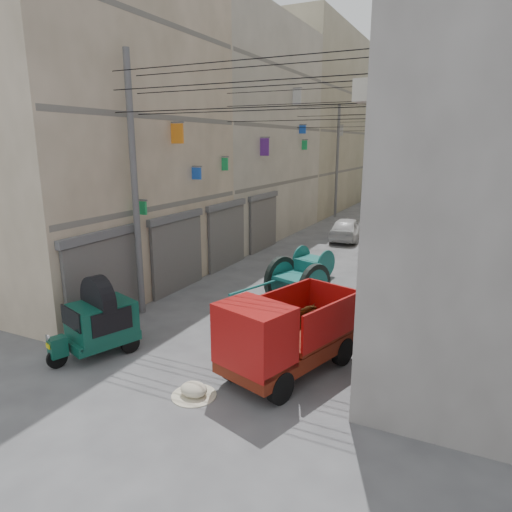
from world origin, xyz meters
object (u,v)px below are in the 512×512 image
Objects in this scene: distant_car_white at (347,229)px; distant_car_green at (403,196)px; second_cart at (314,261)px; distant_car_grey at (421,202)px; mini_truck at (279,340)px; tonga_cart at (297,282)px; auto_rickshaw at (100,319)px; horse at (292,342)px; feed_sack at (194,389)px.

distant_car_white is 0.83× the size of distant_car_green.
second_cart is 0.49× the size of distant_car_grey.
tonga_cart is at bearing 123.70° from mini_truck.
distant_car_white is (-1.30, 11.33, -0.16)m from tonga_cart.
distant_car_white is at bearing 112.13° from second_cart.
auto_rickshaw is at bearing 70.14° from distant_car_green.
tonga_cart reaches higher than distant_car_grey.
distant_car_green is (2.38, 34.98, -0.27)m from auto_rickshaw.
tonga_cart reaches higher than horse.
auto_rickshaw is 4.98m from horse.
second_cart is (-0.66, 3.68, -0.19)m from tonga_cart.
second_cart reaches higher than distant_car_grey.
auto_rickshaw is 9.69m from second_cart.
distant_car_grey is at bearing 88.49° from feed_sack.
distant_car_green is (0.41, 18.01, 0.02)m from distant_car_white.
second_cart is at bearing 121.13° from mini_truck.
feed_sack is at bearing -72.60° from distant_car_grey.
feed_sack is 0.13× the size of distant_car_green.
feed_sack is 2.56m from horse.
distant_car_grey is at bearing -103.48° from distant_car_white.
auto_rickshaw reaches higher than feed_sack.
distant_car_green is at bearing 111.30° from mini_truck.
tonga_cart is 29.35m from distant_car_green.
horse reaches higher than distant_car_green.
auto_rickshaw is at bearing 78.11° from distant_car_white.
tonga_cart is 0.80× the size of distant_car_green.
tonga_cart is 2.09× the size of horse.
mini_truck reaches higher than second_cart.
horse reaches higher than distant_car_white.
horse is (1.48, 2.00, 0.59)m from feed_sack.
tonga_cart is 5.06m from mini_truck.
distant_car_grey is (0.87, 33.06, 0.38)m from feed_sack.
mini_truck reaches higher than distant_car_green.
auto_rickshaw is at bearing 22.59° from horse.
second_cart is at bearing 89.47° from distant_car_white.
mini_truck reaches higher than auto_rickshaw.
auto_rickshaw is at bearing -152.89° from mini_truck.
tonga_cart reaches higher than feed_sack.
distant_car_white reaches higher than feed_sack.
mini_truck is 31.55m from distant_car_grey.
tonga_cart reaches higher than distant_car_white.
auto_rickshaw reaches higher than distant_car_green.
mini_truck reaches higher than tonga_cart.
auto_rickshaw is 0.61× the size of distant_car_white.
feed_sack is at bearing -68.52° from second_cart.
auto_rickshaw is 1.33× the size of horse.
distant_car_grey is 0.70× the size of distant_car_green.
auto_rickshaw is 3.83× the size of feed_sack.
mini_truck is at bearing 29.24° from auto_rickshaw.
feed_sack is (3.32, -0.71, -0.79)m from auto_rickshaw.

